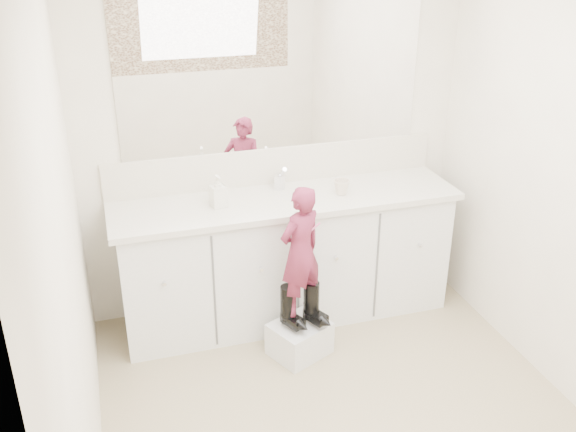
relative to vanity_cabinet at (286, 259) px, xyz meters
name	(u,v)px	position (x,y,z in m)	size (l,w,h in m)	color
floor	(351,431)	(0.00, -1.23, -0.42)	(3.00, 3.00, 0.00)	#91835F
wall_back	(274,139)	(0.00, 0.27, 0.77)	(2.60, 2.60, 0.00)	beige
wall_left	(70,275)	(-1.30, -1.23, 0.78)	(3.00, 3.00, 0.00)	beige
vanity_cabinet	(286,259)	(0.00, 0.00, 0.00)	(2.20, 0.55, 0.85)	silver
countertop	(287,200)	(0.00, -0.01, 0.45)	(2.28, 0.58, 0.04)	beige
backsplash	(275,165)	(0.00, 0.26, 0.59)	(2.28, 0.03, 0.25)	beige
mirror	(274,73)	(0.00, 0.26, 1.22)	(2.00, 0.02, 1.00)	white
faucet	(279,181)	(0.00, 0.15, 0.52)	(0.08, 0.08, 0.10)	silver
cup	(342,187)	(0.36, -0.06, 0.51)	(0.11, 0.11, 0.10)	beige
soap_bottle	(218,191)	(-0.45, -0.02, 0.57)	(0.09, 0.09, 0.21)	silver
step_stool	(300,339)	(-0.05, -0.48, -0.32)	(0.34, 0.29, 0.22)	silver
boot_left	(288,307)	(-0.13, -0.48, -0.06)	(0.10, 0.19, 0.29)	black
boot_right	(311,303)	(0.02, -0.48, -0.06)	(0.10, 0.19, 0.29)	black
toddler	(300,252)	(-0.05, -0.48, 0.31)	(0.30, 0.20, 0.83)	#B2365C
toothbrush	(312,230)	(0.02, -0.48, 0.44)	(0.01, 0.01, 0.14)	#D25280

